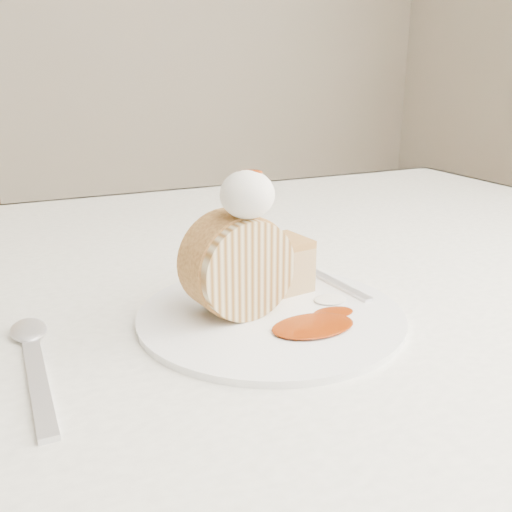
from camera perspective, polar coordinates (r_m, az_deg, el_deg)
name	(u,v)px	position (r m, az deg, el deg)	size (l,w,h in m)	color
table	(199,347)	(0.66, -5.72, -9.07)	(1.40, 0.90, 0.75)	white
plate	(271,315)	(0.51, 1.49, -5.93)	(0.24, 0.24, 0.01)	white
roulade_slice	(237,265)	(0.50, -1.87, -0.92)	(0.09, 0.09, 0.05)	beige
cake_chunk	(279,268)	(0.56, 2.32, -1.19)	(0.05, 0.05, 0.04)	tan
whipped_cream	(247,195)	(0.47, -0.88, 6.16)	(0.05, 0.05, 0.04)	silver
caramel_drizzle	(249,166)	(0.47, -0.66, 8.95)	(0.02, 0.02, 0.01)	maroon
caramel_pool	(313,326)	(0.48, 5.72, -6.95)	(0.07, 0.05, 0.00)	maroon
fork	(336,283)	(0.58, 8.02, -2.74)	(0.02, 0.14, 0.00)	silver
spoon	(39,384)	(0.44, -20.91, -11.90)	(0.03, 0.17, 0.00)	silver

